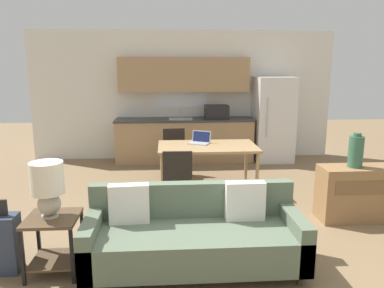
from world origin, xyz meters
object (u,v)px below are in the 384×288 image
object	(u,v)px
couch	(194,235)
vase	(356,151)
credenza	(357,193)
dining_table	(207,149)
laptop	(200,140)
dining_chair_far_left	(175,150)
table_lamp	(48,185)
side_table	(53,235)
refrigerator	(273,119)
dining_chair_near_left	(178,176)

from	to	relation	value
couch	vase	bearing A→B (deg)	25.66
couch	credenza	world-z (taller)	couch
credenza	dining_table	bearing A→B (deg)	143.64
laptop	credenza	bearing A→B (deg)	-11.99
dining_chair_far_left	credenza	bearing A→B (deg)	-46.70
table_lamp	side_table	bearing A→B (deg)	-20.65
credenza	vase	bearing A→B (deg)	-178.60
refrigerator	dining_table	world-z (taller)	refrigerator
dining_table	couch	bearing A→B (deg)	-99.43
couch	table_lamp	distance (m)	1.48
credenza	dining_chair_far_left	distance (m)	3.16
couch	side_table	xyz separation A→B (m)	(-1.36, -0.01, 0.05)
dining_table	couch	xyz separation A→B (m)	(-0.39, -2.37, -0.34)
credenza	dining_chair_near_left	xyz separation A→B (m)	(-2.32, 0.53, 0.12)
vase	side_table	bearing A→B (deg)	-163.45
dining_table	dining_chair_near_left	bearing A→B (deg)	-122.03
refrigerator	dining_table	xyz separation A→B (m)	(-1.59, -1.82, -0.20)
side_table	dining_chair_near_left	size ratio (longest dim) A/B	0.66
dining_chair_far_left	laptop	size ratio (longest dim) A/B	2.15
dining_table	laptop	distance (m)	0.23
refrigerator	vase	xyz separation A→B (m)	(0.16, -3.16, 0.04)
dining_chair_near_left	laptop	world-z (taller)	laptop
table_lamp	dining_chair_near_left	size ratio (longest dim) A/B	0.63
credenza	vase	size ratio (longest dim) A/B	2.21
table_lamp	laptop	size ratio (longest dim) A/B	1.35
refrigerator	dining_chair_far_left	size ratio (longest dim) A/B	2.04
refrigerator	couch	xyz separation A→B (m)	(-1.98, -4.19, -0.55)
couch	credenza	distance (m)	2.44
side_table	dining_chair_far_left	world-z (taller)	dining_chair_far_left
refrigerator	dining_chair_near_left	distance (m)	3.38
laptop	dining_chair_near_left	bearing A→B (deg)	-86.05
refrigerator	side_table	distance (m)	5.39
vase	dining_chair_far_left	bearing A→B (deg)	136.51
table_lamp	dining_chair_far_left	bearing A→B (deg)	68.29
side_table	laptop	bearing A→B (deg)	57.12
dining_table	side_table	distance (m)	2.97
dining_chair_near_left	table_lamp	bearing A→B (deg)	52.79
dining_table	side_table	bearing A→B (deg)	-126.38
dining_table	vase	bearing A→B (deg)	-37.38
vase	laptop	xyz separation A→B (m)	(-1.85, 1.51, -0.14)
side_table	refrigerator	bearing A→B (deg)	51.50
dining_table	dining_chair_near_left	xyz separation A→B (m)	(-0.50, -0.81, -0.20)
table_lamp	refrigerator	bearing A→B (deg)	51.30
vase	laptop	world-z (taller)	vase
dining_chair_near_left	dining_chair_far_left	xyz separation A→B (m)	(-0.00, 1.61, 0.00)
dining_table	vase	xyz separation A→B (m)	(1.75, -1.34, 0.24)
refrigerator	dining_chair_far_left	bearing A→B (deg)	-154.10
couch	dining_chair_far_left	world-z (taller)	dining_chair_far_left
dining_table	side_table	xyz separation A→B (m)	(-1.75, -2.38, -0.29)
table_lamp	credenza	xyz separation A→B (m)	(3.58, 1.04, -0.53)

